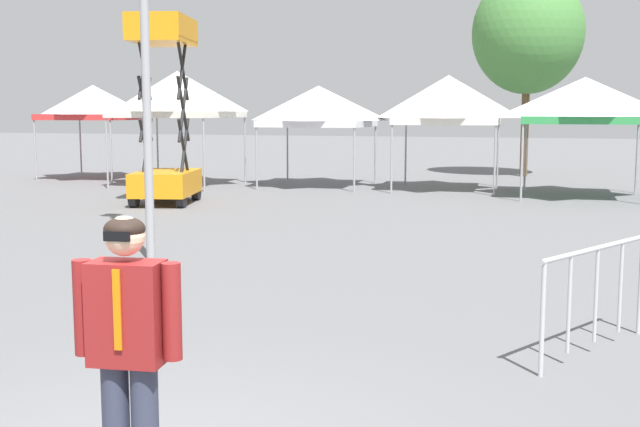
{
  "coord_description": "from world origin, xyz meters",
  "views": [
    {
      "loc": [
        2.61,
        -4.3,
        2.36
      ],
      "look_at": [
        0.11,
        3.61,
        1.3
      ],
      "focal_mm": 44.75,
      "sensor_mm": 36.0,
      "label": 1
    }
  ],
  "objects_px": {
    "canopy_tent_left_of_center": "(93,103)",
    "tree_behind_tents_left": "(528,33)",
    "canopy_tent_center": "(448,100)",
    "crowd_barrier_near_person": "(597,278)",
    "person_foreground": "(128,344)",
    "canopy_tent_behind_left": "(585,100)",
    "canopy_tent_right_of_center": "(178,94)",
    "canopy_tent_behind_right": "(318,106)",
    "scissor_lift": "(165,150)"
  },
  "relations": [
    {
      "from": "canopy_tent_right_of_center",
      "to": "canopy_tent_behind_left",
      "type": "height_order",
      "value": "canopy_tent_right_of_center"
    },
    {
      "from": "canopy_tent_behind_right",
      "to": "person_foreground",
      "type": "height_order",
      "value": "canopy_tent_behind_right"
    },
    {
      "from": "canopy_tent_behind_left",
      "to": "canopy_tent_behind_right",
      "type": "bearing_deg",
      "value": 173.4
    },
    {
      "from": "canopy_tent_center",
      "to": "canopy_tent_behind_left",
      "type": "height_order",
      "value": "canopy_tent_center"
    },
    {
      "from": "canopy_tent_right_of_center",
      "to": "canopy_tent_center",
      "type": "distance_m",
      "value": 8.49
    },
    {
      "from": "canopy_tent_right_of_center",
      "to": "canopy_tent_center",
      "type": "height_order",
      "value": "canopy_tent_right_of_center"
    },
    {
      "from": "canopy_tent_left_of_center",
      "to": "crowd_barrier_near_person",
      "type": "xyz_separation_m",
      "value": [
        16.3,
        -16.28,
        -1.92
      ]
    },
    {
      "from": "canopy_tent_center",
      "to": "person_foreground",
      "type": "bearing_deg",
      "value": -86.56
    },
    {
      "from": "person_foreground",
      "to": "crowd_barrier_near_person",
      "type": "relative_size",
      "value": 0.95
    },
    {
      "from": "canopy_tent_behind_right",
      "to": "canopy_tent_behind_left",
      "type": "distance_m",
      "value": 8.0
    },
    {
      "from": "canopy_tent_behind_right",
      "to": "canopy_tent_center",
      "type": "xyz_separation_m",
      "value": [
        4.07,
        0.03,
        0.18
      ]
    },
    {
      "from": "tree_behind_tents_left",
      "to": "person_foreground",
      "type": "bearing_deg",
      "value": -91.53
    },
    {
      "from": "canopy_tent_center",
      "to": "crowd_barrier_near_person",
      "type": "xyz_separation_m",
      "value": [
        3.89,
        -16.05,
        -1.95
      ]
    },
    {
      "from": "canopy_tent_behind_right",
      "to": "canopy_tent_center",
      "type": "distance_m",
      "value": 4.08
    },
    {
      "from": "person_foreground",
      "to": "canopy_tent_behind_right",
      "type": "bearing_deg",
      "value": 104.69
    },
    {
      "from": "canopy_tent_right_of_center",
      "to": "canopy_tent_left_of_center",
      "type": "bearing_deg",
      "value": 161.11
    },
    {
      "from": "canopy_tent_left_of_center",
      "to": "tree_behind_tents_left",
      "type": "bearing_deg",
      "value": 21.81
    },
    {
      "from": "canopy_tent_left_of_center",
      "to": "scissor_lift",
      "type": "xyz_separation_m",
      "value": [
        6.07,
        -6.07,
        -1.29
      ]
    },
    {
      "from": "canopy_tent_behind_right",
      "to": "canopy_tent_center",
      "type": "height_order",
      "value": "canopy_tent_center"
    },
    {
      "from": "canopy_tent_left_of_center",
      "to": "canopy_tent_behind_left",
      "type": "height_order",
      "value": "canopy_tent_behind_left"
    },
    {
      "from": "canopy_tent_left_of_center",
      "to": "tree_behind_tents_left",
      "type": "distance_m",
      "value": 15.63
    },
    {
      "from": "canopy_tent_behind_left",
      "to": "person_foreground",
      "type": "height_order",
      "value": "canopy_tent_behind_left"
    },
    {
      "from": "canopy_tent_right_of_center",
      "to": "canopy_tent_behind_left",
      "type": "distance_m",
      "value": 12.29
    },
    {
      "from": "canopy_tent_behind_left",
      "to": "tree_behind_tents_left",
      "type": "bearing_deg",
      "value": 105.83
    },
    {
      "from": "canopy_tent_right_of_center",
      "to": "crowd_barrier_near_person",
      "type": "height_order",
      "value": "canopy_tent_right_of_center"
    },
    {
      "from": "canopy_tent_left_of_center",
      "to": "canopy_tent_center",
      "type": "bearing_deg",
      "value": -1.04
    },
    {
      "from": "canopy_tent_center",
      "to": "tree_behind_tents_left",
      "type": "xyz_separation_m",
      "value": [
        1.92,
        5.96,
        2.45
      ]
    },
    {
      "from": "canopy_tent_left_of_center",
      "to": "person_foreground",
      "type": "bearing_deg",
      "value": -56.31
    },
    {
      "from": "person_foreground",
      "to": "canopy_tent_right_of_center",
      "type": "bearing_deg",
      "value": 116.78
    },
    {
      "from": "canopy_tent_behind_right",
      "to": "canopy_tent_behind_left",
      "type": "height_order",
      "value": "canopy_tent_behind_left"
    },
    {
      "from": "canopy_tent_behind_left",
      "to": "person_foreground",
      "type": "relative_size",
      "value": 1.9
    },
    {
      "from": "canopy_tent_left_of_center",
      "to": "tree_behind_tents_left",
      "type": "xyz_separation_m",
      "value": [
        14.33,
        5.73,
        2.48
      ]
    },
    {
      "from": "canopy_tent_center",
      "to": "canopy_tent_behind_left",
      "type": "distance_m",
      "value": 3.99
    },
    {
      "from": "canopy_tent_right_of_center",
      "to": "canopy_tent_behind_right",
      "type": "distance_m",
      "value": 4.49
    },
    {
      "from": "canopy_tent_behind_right",
      "to": "canopy_tent_behind_left",
      "type": "xyz_separation_m",
      "value": [
        7.95,
        -0.92,
        0.14
      ]
    },
    {
      "from": "canopy_tent_behind_left",
      "to": "tree_behind_tents_left",
      "type": "distance_m",
      "value": 7.6
    },
    {
      "from": "canopy_tent_behind_right",
      "to": "person_foreground",
      "type": "distance_m",
      "value": 20.92
    },
    {
      "from": "canopy_tent_right_of_center",
      "to": "crowd_barrier_near_person",
      "type": "xyz_separation_m",
      "value": [
        12.3,
        -14.91,
        -2.15
      ]
    },
    {
      "from": "person_foreground",
      "to": "crowd_barrier_near_person",
      "type": "distance_m",
      "value": 4.95
    },
    {
      "from": "crowd_barrier_near_person",
      "to": "canopy_tent_left_of_center",
      "type": "bearing_deg",
      "value": 135.04
    },
    {
      "from": "canopy_tent_left_of_center",
      "to": "canopy_tent_right_of_center",
      "type": "relative_size",
      "value": 0.9
    },
    {
      "from": "canopy_tent_center",
      "to": "person_foreground",
      "type": "xyz_separation_m",
      "value": [
        1.22,
        -20.22,
        -1.67
      ]
    },
    {
      "from": "person_foreground",
      "to": "tree_behind_tents_left",
      "type": "relative_size",
      "value": 0.24
    },
    {
      "from": "scissor_lift",
      "to": "canopy_tent_left_of_center",
      "type": "bearing_deg",
      "value": 135.0
    },
    {
      "from": "canopy_tent_left_of_center",
      "to": "canopy_tent_center",
      "type": "height_order",
      "value": "canopy_tent_center"
    },
    {
      "from": "tree_behind_tents_left",
      "to": "canopy_tent_behind_left",
      "type": "bearing_deg",
      "value": -74.17
    },
    {
      "from": "canopy_tent_left_of_center",
      "to": "canopy_tent_center",
      "type": "distance_m",
      "value": 12.41
    },
    {
      "from": "canopy_tent_left_of_center",
      "to": "tree_behind_tents_left",
      "type": "height_order",
      "value": "tree_behind_tents_left"
    },
    {
      "from": "canopy_tent_center",
      "to": "canopy_tent_left_of_center",
      "type": "bearing_deg",
      "value": 178.96
    },
    {
      "from": "canopy_tent_left_of_center",
      "to": "canopy_tent_behind_right",
      "type": "distance_m",
      "value": 8.34
    }
  ]
}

